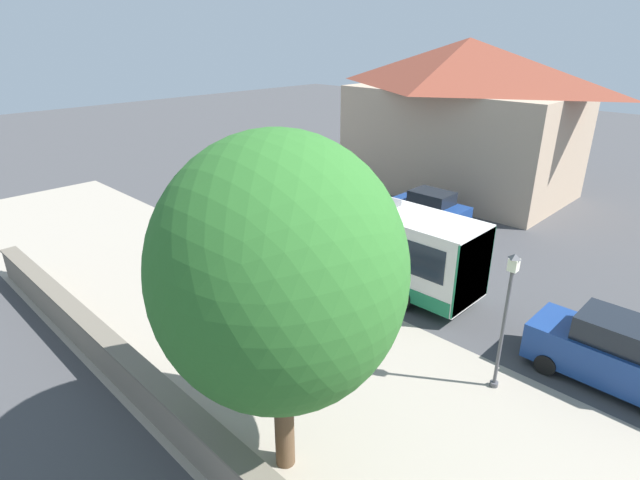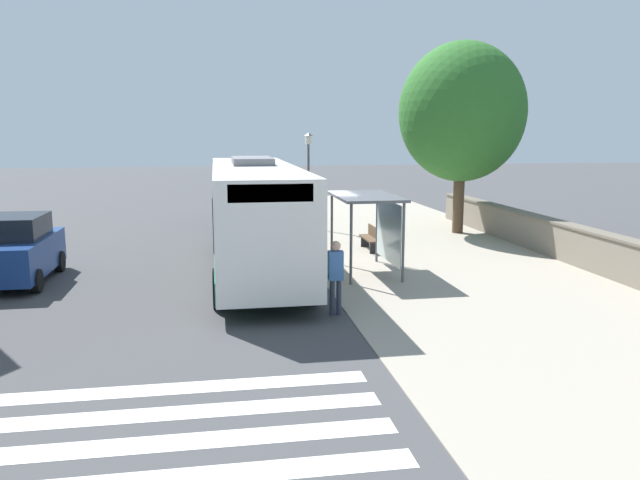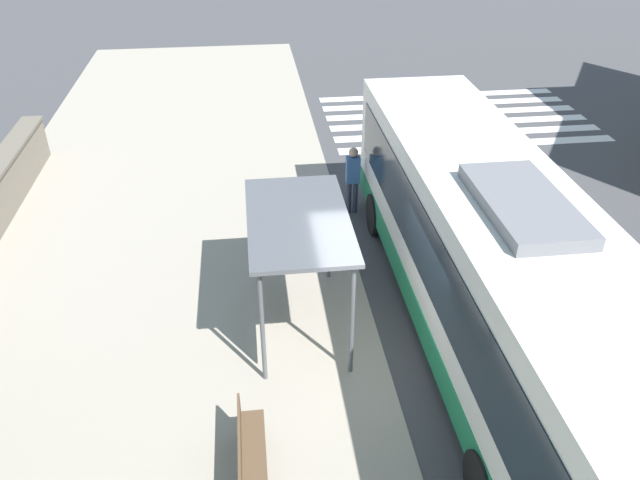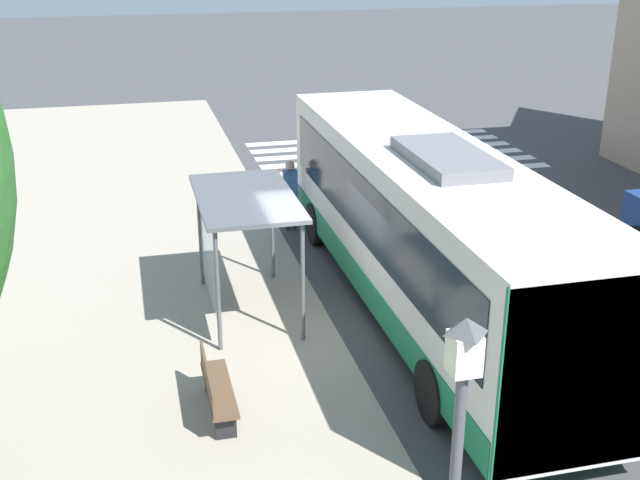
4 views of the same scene
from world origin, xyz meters
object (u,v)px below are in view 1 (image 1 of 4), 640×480
pedestrian (246,226)px  parked_car_far_lane (430,209)px  bus_shelter (274,243)px  parked_car_behind_bus (615,353)px  bench (322,320)px  street_lamp_near (506,312)px  bus (350,230)px  shade_tree (279,273)px

pedestrian → parked_car_far_lane: size_ratio=0.44×
bus_shelter → parked_car_behind_bus: bearing=-74.8°
bench → parked_car_behind_bus: (4.00, -7.88, 0.54)m
street_lamp_near → parked_car_far_lane: 13.11m
bus_shelter → bench: bus_shelter is taller
pedestrian → bench: 8.28m
bus → shade_tree: (-9.02, -5.91, 3.27)m
bus → street_lamp_near: 8.72m
bus_shelter → street_lamp_near: bearing=-86.5°
bus → pedestrian: bearing=106.9°
bus → bus_shelter: bearing=166.2°
bus → shade_tree: shade_tree is taller
street_lamp_near → parked_car_behind_bus: 3.75m
bus_shelter → shade_tree: size_ratio=0.41×
bench → parked_car_far_lane: bearing=15.1°
bus_shelter → street_lamp_near: street_lamp_near is taller
bus → pedestrian: size_ratio=6.47×
pedestrian → bench: (-2.83, -7.76, -0.58)m
shade_tree → bus_shelter: bearing=50.6°
pedestrian → parked_car_behind_bus: size_ratio=0.39×
parked_car_behind_bus → bus: bearing=87.9°
pedestrian → bench: size_ratio=1.05×
shade_tree → parked_car_far_lane: shade_tree is taller
pedestrian → shade_tree: 13.92m
bus → bench: size_ratio=6.78×
bench → shade_tree: bearing=-144.7°
street_lamp_near → shade_tree: (-6.11, 2.28, 2.55)m
shade_tree → parked_car_far_lane: size_ratio=1.98×
street_lamp_near → pedestrian: bearing=84.2°
pedestrian → parked_car_far_lane: bearing=-29.3°
parked_car_far_lane → bus_shelter: bearing=177.5°
parked_car_behind_bus → parked_car_far_lane: bearing=56.4°
shade_tree → parked_car_far_lane: bearing=21.7°
bus → parked_car_far_lane: bearing=3.3°
shade_tree → parked_car_behind_bus: (8.64, -4.60, -4.06)m
pedestrian → bench: pedestrian is taller
pedestrian → street_lamp_near: street_lamp_near is taller
pedestrian → parked_car_far_lane: 9.66m
pedestrian → parked_car_far_lane: (8.42, -4.73, -0.12)m
parked_car_behind_bus → bench: bearing=116.9°
pedestrian → parked_car_behind_bus: (1.17, -15.64, -0.04)m
parked_car_far_lane → pedestrian: bearing=150.7°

